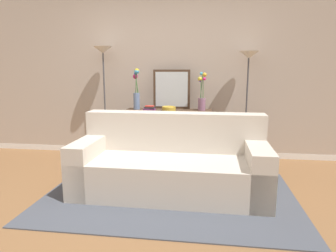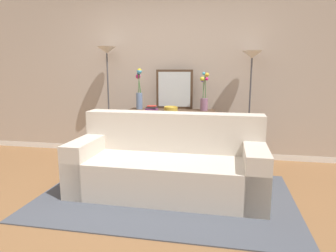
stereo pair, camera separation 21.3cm
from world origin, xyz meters
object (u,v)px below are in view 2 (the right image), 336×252
at_px(fruit_bowl, 171,109).
at_px(book_stack, 152,108).
at_px(console_table, 171,126).
at_px(floor_lamp_right, 251,76).
at_px(wall_mirror, 174,89).
at_px(book_row_under_console, 147,156).
at_px(floor_lamp_left, 107,71).
at_px(vase_tall_flowers, 139,91).
at_px(vase_short_flowers, 204,97).
at_px(couch, 169,165).

relative_size(fruit_bowl, book_stack, 1.14).
xyz_separation_m(console_table, floor_lamp_right, (1.15, 0.09, 0.75)).
relative_size(wall_mirror, book_row_under_console, 2.02).
height_order(floor_lamp_left, book_stack, floor_lamp_left).
bearing_deg(vase_tall_flowers, vase_short_flowers, 1.20).
xyz_separation_m(console_table, fruit_bowl, (0.02, -0.12, 0.28)).
distance_m(vase_short_flowers, fruit_bowl, 0.52).
relative_size(floor_lamp_right, fruit_bowl, 8.16).
distance_m(console_table, fruit_bowl, 0.30).
distance_m(fruit_bowl, book_row_under_console, 0.87).
bearing_deg(floor_lamp_right, floor_lamp_left, 180.00).
height_order(couch, wall_mirror, wall_mirror).
bearing_deg(floor_lamp_right, book_row_under_console, -176.70).
height_order(wall_mirror, vase_tall_flowers, vase_tall_flowers).
bearing_deg(console_table, floor_lamp_right, 4.38).
height_order(wall_mirror, fruit_bowl, wall_mirror).
relative_size(wall_mirror, vase_tall_flowers, 0.97).
bearing_deg(book_row_under_console, fruit_bowl, -16.31).
height_order(couch, vase_tall_flowers, vase_tall_flowers).
xyz_separation_m(console_table, vase_short_flowers, (0.49, 0.02, 0.44)).
height_order(floor_lamp_left, book_row_under_console, floor_lamp_left).
bearing_deg(wall_mirror, book_row_under_console, -159.04).
relative_size(floor_lamp_left, vase_short_flowers, 3.09).
xyz_separation_m(vase_tall_flowers, vase_short_flowers, (0.98, 0.02, -0.08)).
distance_m(floor_lamp_right, book_stack, 1.51).
height_order(floor_lamp_right, book_stack, floor_lamp_right).
bearing_deg(couch, wall_mirror, 97.12).
distance_m(floor_lamp_left, book_stack, 0.95).
relative_size(floor_lamp_left, fruit_bowl, 8.59).
distance_m(couch, fruit_bowl, 1.19).
xyz_separation_m(floor_lamp_right, fruit_bowl, (-1.13, -0.20, -0.47)).
xyz_separation_m(floor_lamp_left, fruit_bowl, (1.04, -0.20, -0.54)).
height_order(floor_lamp_right, vase_short_flowers, floor_lamp_right).
distance_m(couch, floor_lamp_right, 1.86).
height_order(wall_mirror, book_row_under_console, wall_mirror).
xyz_separation_m(floor_lamp_right, vase_short_flowers, (-0.66, -0.07, -0.31)).
distance_m(floor_lamp_left, wall_mirror, 1.09).
bearing_deg(vase_tall_flowers, wall_mirror, 16.60).
bearing_deg(console_table, wall_mirror, 81.08).
bearing_deg(wall_mirror, floor_lamp_left, -176.39).
xyz_separation_m(vase_tall_flowers, book_row_under_console, (0.11, -0.00, -1.01)).
distance_m(console_table, floor_lamp_left, 1.31).
xyz_separation_m(wall_mirror, book_row_under_console, (-0.40, -0.15, -1.03)).
height_order(vase_tall_flowers, book_row_under_console, vase_tall_flowers).
distance_m(console_table, book_stack, 0.40).
xyz_separation_m(couch, floor_lamp_left, (-1.22, 1.26, 1.05)).
height_order(vase_short_flowers, book_row_under_console, vase_short_flowers).
bearing_deg(fruit_bowl, wall_mirror, 88.86).
height_order(console_table, book_row_under_console, console_table).
xyz_separation_m(vase_tall_flowers, fruit_bowl, (0.51, -0.12, -0.24)).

